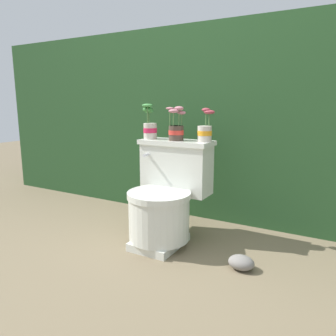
% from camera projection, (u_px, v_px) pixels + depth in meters
% --- Properties ---
extents(ground_plane, '(12.00, 12.00, 0.00)m').
position_uv_depth(ground_plane, '(168.00, 246.00, 2.08)').
color(ground_plane, '#75664C').
extents(hedge_backdrop, '(4.33, 0.94, 1.46)m').
position_uv_depth(hedge_backdrop, '(228.00, 122.00, 2.84)').
color(hedge_backdrop, '#234723').
rests_on(hedge_backdrop, ground).
extents(toilet, '(0.48, 0.53, 0.65)m').
position_uv_depth(toilet, '(166.00, 197.00, 2.10)').
color(toilet, silver).
rests_on(toilet, ground).
extents(potted_plant_left, '(0.11, 0.09, 0.24)m').
position_uv_depth(potted_plant_left, '(150.00, 126.00, 2.21)').
color(potted_plant_left, beige).
rests_on(potted_plant_left, toilet).
extents(potted_plant_midleft, '(0.12, 0.11, 0.22)m').
position_uv_depth(potted_plant_midleft, '(176.00, 129.00, 2.12)').
color(potted_plant_midleft, '#47382D').
rests_on(potted_plant_midleft, toilet).
extents(potted_plant_middle, '(0.10, 0.09, 0.21)m').
position_uv_depth(potted_plant_middle, '(205.00, 130.00, 2.06)').
color(potted_plant_middle, beige).
rests_on(potted_plant_middle, toilet).
extents(garden_stone, '(0.14, 0.11, 0.08)m').
position_uv_depth(garden_stone, '(241.00, 262.00, 1.78)').
color(garden_stone, gray).
rests_on(garden_stone, ground).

